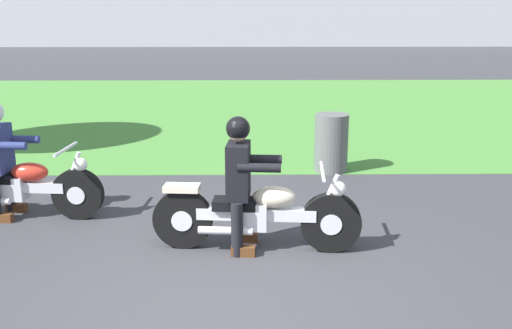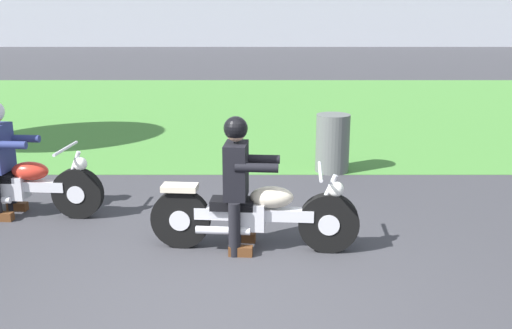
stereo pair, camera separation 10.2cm
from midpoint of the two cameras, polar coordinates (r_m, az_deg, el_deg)
name	(u,v)px [view 2 (the right image)]	position (r m, az deg, el deg)	size (l,w,h in m)	color
ground	(218,306)	(5.00, -3.14, -13.68)	(120.00, 120.00, 0.00)	#38383D
grass_verge	(245,109)	(14.55, -0.92, 5.52)	(60.00, 12.00, 0.01)	#478438
motorcycle_lead	(257,214)	(5.92, 0.55, -4.89)	(2.13, 0.66, 0.87)	black
rider_lead	(240,173)	(5.81, -1.09, -0.88)	(0.57, 0.49, 1.39)	black
motorcycle_follow	(20,185)	(7.41, -21.82, -1.92)	(2.08, 0.66, 0.86)	black
rider_follow	(2,150)	(7.39, -23.30, 1.30)	(0.57, 0.49, 1.38)	black
trash_can	(335,143)	(8.86, 8.05, 2.08)	(0.51, 0.51, 0.88)	#595E5B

